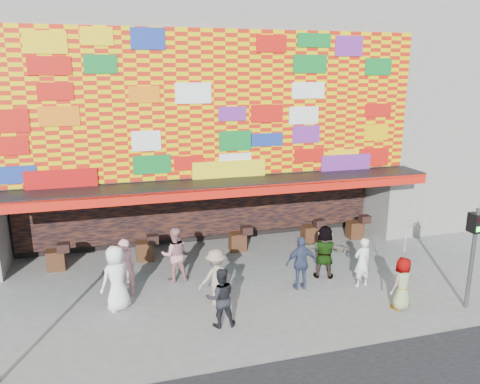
{
  "coord_description": "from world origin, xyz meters",
  "views": [
    {
      "loc": [
        -3.51,
        -11.55,
        6.67
      ],
      "look_at": [
        0.36,
        2.0,
        3.01
      ],
      "focal_mm": 35.0,
      "sensor_mm": 36.0,
      "label": 1
    }
  ],
  "objects_px": {
    "ped_b": "(125,268)",
    "ped_a": "(116,278)",
    "ped_i": "(175,254)",
    "parasol": "(407,236)",
    "ped_c": "(221,298)",
    "ped_g": "(402,283)",
    "ped_h": "(362,262)",
    "ped_f": "(325,252)",
    "signal_right": "(474,247)",
    "ped_d": "(216,277)",
    "ped_e": "(301,263)"
  },
  "relations": [
    {
      "from": "ped_c",
      "to": "ped_f",
      "type": "bearing_deg",
      "value": -149.34
    },
    {
      "from": "ped_b",
      "to": "ped_d",
      "type": "height_order",
      "value": "ped_b"
    },
    {
      "from": "signal_right",
      "to": "ped_a",
      "type": "bearing_deg",
      "value": 164.61
    },
    {
      "from": "ped_i",
      "to": "parasol",
      "type": "relative_size",
      "value": 0.91
    },
    {
      "from": "ped_b",
      "to": "ped_h",
      "type": "height_order",
      "value": "ped_b"
    },
    {
      "from": "signal_right",
      "to": "ped_b",
      "type": "distance_m",
      "value": 10.12
    },
    {
      "from": "ped_c",
      "to": "ped_g",
      "type": "bearing_deg",
      "value": 178.11
    },
    {
      "from": "ped_a",
      "to": "ped_b",
      "type": "bearing_deg",
      "value": -140.22
    },
    {
      "from": "ped_a",
      "to": "ped_g",
      "type": "xyz_separation_m",
      "value": [
        7.85,
        -2.21,
        -0.18
      ]
    },
    {
      "from": "ped_f",
      "to": "ped_b",
      "type": "bearing_deg",
      "value": 19.8
    },
    {
      "from": "ped_b",
      "to": "ped_c",
      "type": "xyz_separation_m",
      "value": [
        2.37,
        -2.46,
        -0.1
      ]
    },
    {
      "from": "ped_b",
      "to": "ped_d",
      "type": "bearing_deg",
      "value": 140.68
    },
    {
      "from": "signal_right",
      "to": "ped_h",
      "type": "distance_m",
      "value": 3.23
    },
    {
      "from": "ped_c",
      "to": "ped_i",
      "type": "relative_size",
      "value": 0.91
    },
    {
      "from": "ped_a",
      "to": "ped_b",
      "type": "relative_size",
      "value": 1.04
    },
    {
      "from": "ped_h",
      "to": "parasol",
      "type": "relative_size",
      "value": 0.81
    },
    {
      "from": "parasol",
      "to": "ped_e",
      "type": "bearing_deg",
      "value": 139.1
    },
    {
      "from": "signal_right",
      "to": "parasol",
      "type": "relative_size",
      "value": 1.51
    },
    {
      "from": "ped_c",
      "to": "ped_h",
      "type": "xyz_separation_m",
      "value": [
        4.87,
        1.11,
        -0.02
      ]
    },
    {
      "from": "parasol",
      "to": "ped_a",
      "type": "bearing_deg",
      "value": 164.31
    },
    {
      "from": "signal_right",
      "to": "ped_h",
      "type": "xyz_separation_m",
      "value": [
        -2.22,
        2.09,
        -1.05
      ]
    },
    {
      "from": "ped_d",
      "to": "ped_e",
      "type": "height_order",
      "value": "ped_e"
    },
    {
      "from": "ped_g",
      "to": "ped_h",
      "type": "height_order",
      "value": "ped_h"
    },
    {
      "from": "ped_e",
      "to": "parasol",
      "type": "xyz_separation_m",
      "value": [
        2.27,
        -1.97,
        1.36
      ]
    },
    {
      "from": "ped_h",
      "to": "parasol",
      "type": "xyz_separation_m",
      "value": [
        0.35,
        -1.62,
        1.41
      ]
    },
    {
      "from": "ped_b",
      "to": "ped_h",
      "type": "xyz_separation_m",
      "value": [
        7.25,
        -1.34,
        -0.12
      ]
    },
    {
      "from": "ped_i",
      "to": "ped_f",
      "type": "bearing_deg",
      "value": 169.02
    },
    {
      "from": "ped_b",
      "to": "ped_f",
      "type": "height_order",
      "value": "ped_b"
    },
    {
      "from": "signal_right",
      "to": "ped_a",
      "type": "distance_m",
      "value": 10.13
    },
    {
      "from": "ped_c",
      "to": "ped_g",
      "type": "height_order",
      "value": "ped_c"
    },
    {
      "from": "ped_a",
      "to": "ped_i",
      "type": "relative_size",
      "value": 1.06
    },
    {
      "from": "ped_f",
      "to": "parasol",
      "type": "distance_m",
      "value": 3.12
    },
    {
      "from": "ped_g",
      "to": "ped_b",
      "type": "bearing_deg",
      "value": -39.52
    },
    {
      "from": "ped_i",
      "to": "ped_b",
      "type": "bearing_deg",
      "value": 25.18
    },
    {
      "from": "ped_i",
      "to": "ped_h",
      "type": "bearing_deg",
      "value": 162.11
    },
    {
      "from": "ped_e",
      "to": "ped_h",
      "type": "distance_m",
      "value": 1.96
    },
    {
      "from": "ped_i",
      "to": "parasol",
      "type": "xyz_separation_m",
      "value": [
        5.99,
        -3.65,
        1.32
      ]
    },
    {
      "from": "ped_g",
      "to": "parasol",
      "type": "xyz_separation_m",
      "value": [
        0.0,
        0.0,
        1.44
      ]
    },
    {
      "from": "ped_f",
      "to": "parasol",
      "type": "xyz_separation_m",
      "value": [
        1.2,
        -2.56,
        1.32
      ]
    },
    {
      "from": "ped_b",
      "to": "ped_h",
      "type": "relative_size",
      "value": 1.14
    },
    {
      "from": "ped_e",
      "to": "ped_g",
      "type": "relative_size",
      "value": 1.11
    },
    {
      "from": "ped_b",
      "to": "ped_a",
      "type": "bearing_deg",
      "value": 57.21
    },
    {
      "from": "ped_h",
      "to": "parasol",
      "type": "height_order",
      "value": "parasol"
    },
    {
      "from": "ped_b",
      "to": "ped_d",
      "type": "xyz_separation_m",
      "value": [
        2.53,
        -1.2,
        -0.08
      ]
    },
    {
      "from": "signal_right",
      "to": "ped_b",
      "type": "height_order",
      "value": "signal_right"
    },
    {
      "from": "ped_d",
      "to": "ped_f",
      "type": "relative_size",
      "value": 0.94
    },
    {
      "from": "ped_g",
      "to": "parasol",
      "type": "bearing_deg",
      "value": 180.0
    },
    {
      "from": "signal_right",
      "to": "parasol",
      "type": "height_order",
      "value": "signal_right"
    },
    {
      "from": "ped_e",
      "to": "ped_i",
      "type": "distance_m",
      "value": 4.08
    },
    {
      "from": "ped_a",
      "to": "ped_d",
      "type": "distance_m",
      "value": 2.83
    }
  ]
}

